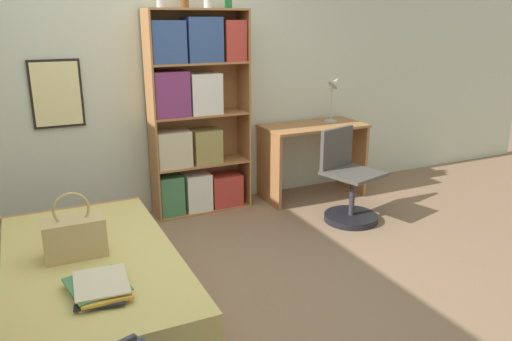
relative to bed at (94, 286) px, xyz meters
The scene contains 10 objects.
ground_plane 0.77m from the bed, ahead, with size 14.00×14.00×0.00m, color #84664C.
wall_back 2.11m from the bed, 65.83° to the left, with size 10.00×0.09×2.60m.
bed is the anchor object (origin of this frame).
handbag 0.35m from the bed, 160.31° to the left, with size 0.36×0.19×0.41m.
book_stack_on_bed 0.53m from the bed, 91.60° to the right, with size 0.33×0.39×0.06m.
bookcase 1.99m from the bed, 50.83° to the left, with size 0.92×0.31×1.88m.
bottle_blue 2.74m from the bed, 43.47° to the left, with size 0.07×0.07×0.20m.
desk 2.75m from the bed, 28.92° to the left, with size 1.05×0.54×0.76m.
desk_lamp 3.12m from the bed, 27.17° to the left, with size 0.18×0.13×0.49m.
desk_chair 2.43m from the bed, 14.63° to the left, with size 0.55×0.55×0.84m.
Camera 1 is at (-1.01, -2.90, 1.80)m, focal length 35.00 mm.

